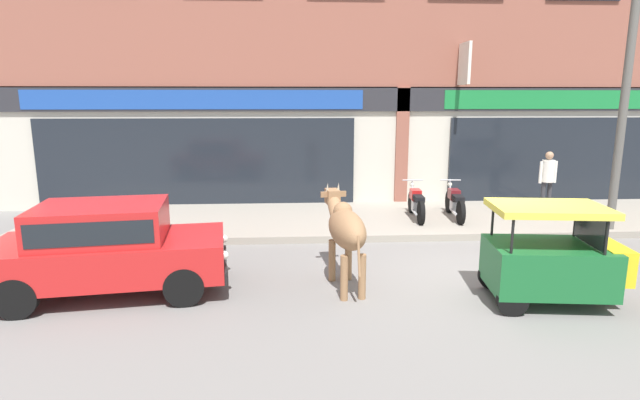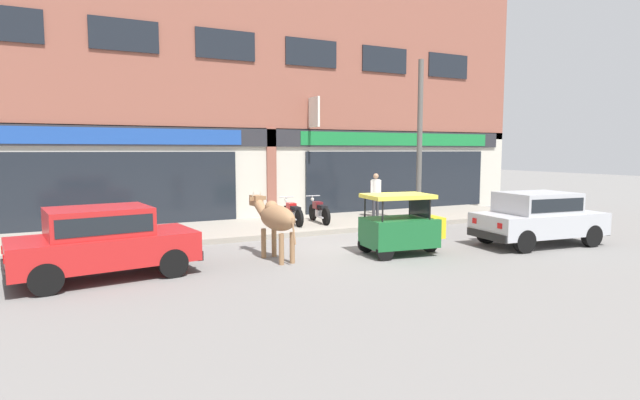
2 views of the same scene
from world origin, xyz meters
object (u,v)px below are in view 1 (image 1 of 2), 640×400
motorcycle_1 (455,203)px  auto_rickshaw (552,261)px  motorcycle_0 (416,203)px  pedestrian (548,176)px  cow (345,228)px  utility_pole (624,107)px  car_1 (107,245)px

motorcycle_1 → auto_rickshaw: bearing=-91.4°
motorcycle_0 → pedestrian: (3.49, 0.38, 0.60)m
cow → utility_pole: (6.39, 2.87, 1.89)m
auto_rickshaw → utility_pole: 5.45m
car_1 → pedestrian: bearing=25.8°
cow → car_1: 3.77m
cow → motorcycle_1: 5.21m
auto_rickshaw → pedestrian: bearing=63.5°
motorcycle_1 → utility_pole: bearing=-20.9°
utility_pole → pedestrian: bearing=112.6°
pedestrian → motorcycle_1: bearing=-170.7°
cow → auto_rickshaw: (3.06, -0.81, -0.35)m
auto_rickshaw → motorcycle_0: size_ratio=1.13×
pedestrian → utility_pole: size_ratio=0.29×
pedestrian → utility_pole: bearing=-67.4°
auto_rickshaw → motorcycle_1: size_ratio=1.13×
car_1 → motorcycle_0: size_ratio=2.07×
cow → car_1: (-3.76, -0.06, -0.19)m
car_1 → motorcycle_1: 8.10m
motorcycle_0 → utility_pole: utility_pole is taller
auto_rickshaw → motorcycle_0: bearing=99.7°
pedestrian → utility_pole: (0.69, -1.64, 1.76)m
utility_pole → auto_rickshaw: bearing=-132.2°
cow → motorcycle_0: bearing=61.8°
motorcycle_1 → pedestrian: size_ratio=1.13×
motorcycle_1 → pedestrian: (2.53, 0.41, 0.60)m
motorcycle_0 → utility_pole: (4.18, -1.27, 2.36)m
cow → pedestrian: size_ratio=1.34×
motorcycle_1 → utility_pole: 4.17m
car_1 → pedestrian: 10.52m
motorcycle_0 → cow: bearing=-118.2°
car_1 → motorcycle_1: bearing=30.9°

